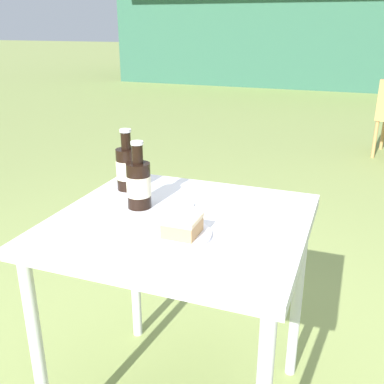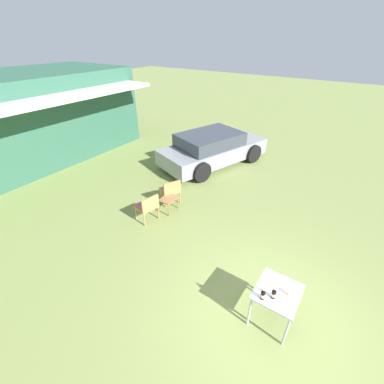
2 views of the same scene
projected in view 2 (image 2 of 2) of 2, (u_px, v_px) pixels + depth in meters
name	position (u px, v px, depth m)	size (l,w,h in m)	color
ground_plane	(271.00, 318.00, 4.68)	(60.00, 60.00, 0.00)	olive
parked_car	(212.00, 148.00, 9.92)	(4.57, 3.01, 1.25)	gray
wicker_chair_cushioned	(147.00, 205.00, 6.90)	(0.61, 0.57, 0.80)	#B2844C
wicker_chair_plain	(171.00, 190.00, 7.60)	(0.68, 0.66, 0.80)	#B2844C
garden_side_table	(169.00, 200.00, 7.33)	(0.50, 0.39, 0.42)	#996B42
patio_table	(277.00, 295.00, 4.33)	(0.76, 0.71, 0.76)	silver
cake_on_plate	(286.00, 292.00, 4.24)	(0.22, 0.22, 0.06)	white
cola_bottle_near	(274.00, 294.00, 4.14)	(0.08, 0.08, 0.22)	black
cola_bottle_far	(263.00, 295.00, 4.13)	(0.08, 0.08, 0.22)	black
fork	(284.00, 295.00, 4.22)	(0.16, 0.07, 0.01)	silver
loose_bottle_cap	(272.00, 289.00, 4.32)	(0.03, 0.03, 0.01)	silver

